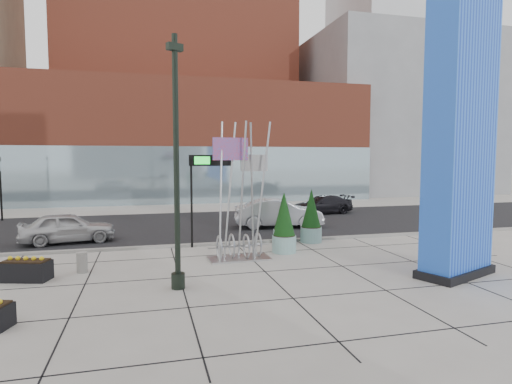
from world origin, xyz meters
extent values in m
plane|color=#9E9991|center=(0.00, 0.00, 0.00)|extent=(160.00, 160.00, 0.00)
cube|color=black|center=(0.00, 10.00, 0.01)|extent=(80.00, 12.00, 0.02)
cube|color=gray|center=(0.00, 4.00, 0.06)|extent=(80.00, 0.30, 0.12)
cube|color=#A2452F|center=(1.00, 27.00, 5.50)|extent=(34.00, 10.00, 11.00)
cube|color=#8CA5B2|center=(1.00, 22.20, 2.50)|extent=(34.00, 0.60, 5.00)
cube|color=slate|center=(26.00, 32.00, 9.00)|extent=(20.00, 18.00, 18.00)
cube|color=#B2B7BC|center=(36.00, 48.00, 27.50)|extent=(16.00, 16.00, 55.00)
cube|color=#0D32C9|center=(7.21, -3.12, 5.00)|extent=(2.99, 2.08, 10.00)
cube|color=black|center=(7.21, -3.12, 0.14)|extent=(3.28, 2.37, 0.28)
cylinder|color=black|center=(-2.14, -2.20, 3.86)|extent=(0.17, 0.17, 7.71)
cylinder|color=black|center=(-2.14, -2.20, 0.24)|extent=(0.42, 0.42, 0.48)
cube|color=black|center=(-2.14, -2.20, 7.33)|extent=(0.53, 0.38, 0.21)
cube|color=#ACAEB1|center=(0.51, 1.08, 0.03)|extent=(2.45, 1.28, 0.07)
cylinder|color=#ACAEB1|center=(-0.26, 0.86, 2.74)|extent=(0.08, 0.08, 5.48)
cylinder|color=#ACAEB1|center=(0.18, 1.25, 2.74)|extent=(0.08, 0.08, 5.48)
cylinder|color=#ACAEB1|center=(0.62, 0.97, 2.74)|extent=(0.08, 0.08, 5.48)
cylinder|color=#ACAEB1|center=(1.11, 1.30, 2.74)|extent=(0.08, 0.08, 5.48)
cylinder|color=#ACAEB1|center=(1.39, 0.81, 2.74)|extent=(0.08, 0.08, 5.48)
torus|color=#ACAEB1|center=(-0.31, 0.97, 0.53)|extent=(0.11, 1.00, 1.00)
torus|color=#ACAEB1|center=(0.24, 1.19, 0.53)|extent=(0.11, 1.00, 1.00)
torus|color=#ACAEB1|center=(0.79, 0.97, 0.53)|extent=(0.11, 1.00, 1.00)
torus|color=#ACAEB1|center=(1.33, 1.19, 0.53)|extent=(0.11, 1.00, 1.00)
cube|color=red|center=(0.18, 1.08, 4.39)|extent=(1.42, 0.22, 0.88)
cube|color=#ACAEB1|center=(1.17, 1.19, 3.84)|extent=(1.10, 0.13, 0.66)
cylinder|color=gray|center=(-5.28, 0.53, 0.36)|extent=(0.37, 0.37, 0.73)
cylinder|color=black|center=(-1.07, 3.80, 2.06)|extent=(0.10, 0.10, 4.12)
cube|color=black|center=(-0.19, 3.80, 3.92)|extent=(1.97, 0.43, 0.49)
cube|color=#19D833|center=(-0.58, 3.69, 3.92)|extent=(0.68, 0.11, 0.34)
cylinder|color=#81AEAA|center=(4.60, 3.60, 0.36)|extent=(1.03, 1.03, 0.72)
cylinder|color=black|center=(4.60, 3.60, 0.72)|extent=(0.94, 0.94, 0.06)
cone|color=black|center=(4.60, 3.60, 1.64)|extent=(0.92, 0.92, 1.85)
cylinder|color=#81AEAA|center=(3.20, 3.60, 0.34)|extent=(0.96, 0.96, 0.67)
cylinder|color=black|center=(3.20, 3.60, 0.67)|extent=(0.88, 0.88, 0.06)
cone|color=black|center=(3.20, 3.60, 1.54)|extent=(0.86, 0.86, 1.73)
cylinder|color=#81AEAA|center=(2.64, 1.80, 0.36)|extent=(1.03, 1.03, 0.72)
cylinder|color=black|center=(2.64, 1.80, 0.72)|extent=(0.95, 0.95, 0.06)
cone|color=black|center=(2.64, 1.80, 1.65)|extent=(0.93, 0.93, 1.85)
cube|color=black|center=(-6.93, -0.06, 0.32)|extent=(1.63, 1.13, 0.64)
cube|color=black|center=(-6.93, -0.06, 0.66)|extent=(1.50, 1.00, 0.06)
imported|color=silver|center=(-6.67, 6.28, 0.72)|extent=(4.46, 2.37, 1.45)
imported|color=#B9BBC2|center=(4.35, 8.02, 0.83)|extent=(5.23, 2.45, 1.66)
imported|color=black|center=(9.22, 12.99, 0.66)|extent=(4.70, 2.34, 1.31)
cylinder|color=black|center=(-12.00, 15.00, 1.60)|extent=(0.12, 0.12, 3.20)
camera|label=1|loc=(-3.06, -15.37, 4.06)|focal=30.00mm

